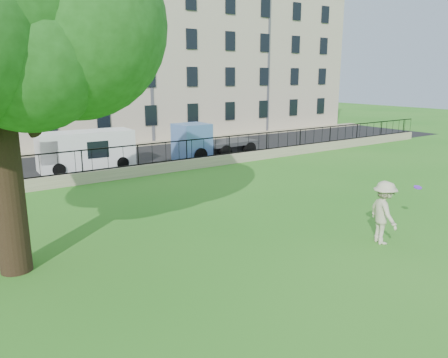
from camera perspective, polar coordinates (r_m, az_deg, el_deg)
ground at (r=14.38m, az=8.99°, el=-8.51°), size 120.00×120.00×0.00m
retaining_wall at (r=24.02m, az=-11.07°, el=1.08°), size 50.00×0.40×0.60m
iron_railing at (r=23.86m, az=-11.16°, el=3.08°), size 50.00×0.05×1.13m
street at (r=28.37m, az=-14.90°, el=2.15°), size 60.00×9.00×0.01m
sidewalk at (r=33.23m, az=-18.00°, el=3.64°), size 60.00×1.40×0.12m
building_row at (r=38.31m, az=-21.35°, el=14.91°), size 56.40×10.40×13.80m
man at (r=14.94m, az=20.13°, el=-4.14°), size 1.24×1.53×2.06m
frisbee at (r=16.74m, az=23.98°, el=-1.00°), size 0.32×0.31×0.12m
white_van at (r=26.44m, az=-17.55°, el=3.59°), size 5.34×2.29×2.20m
blue_truck at (r=29.02m, az=-1.26°, el=5.17°), size 5.66×2.25×2.34m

